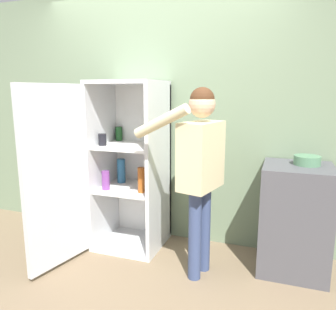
{
  "coord_description": "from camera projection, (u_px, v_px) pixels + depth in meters",
  "views": [
    {
      "loc": [
        1.21,
        -2.21,
        1.55
      ],
      "look_at": [
        0.2,
        0.63,
        0.96
      ],
      "focal_mm": 35.0,
      "sensor_mm": 36.0,
      "label": 1
    }
  ],
  "objects": [
    {
      "name": "bowl",
      "position": [
        307.0,
        160.0,
        2.75
      ],
      "size": [
        0.22,
        0.22,
        0.08
      ],
      "color": "#517F5B",
      "rests_on": "counter"
    },
    {
      "name": "person",
      "position": [
        200.0,
        160.0,
        2.64
      ],
      "size": [
        0.69,
        0.54,
        1.58
      ],
      "color": "#384770",
      "rests_on": "ground_plane"
    },
    {
      "name": "wall_back",
      "position": [
        161.0,
        118.0,
        3.4
      ],
      "size": [
        7.0,
        0.06,
        2.55
      ],
      "color": "gray",
      "rests_on": "ground_plane"
    },
    {
      "name": "refrigerator",
      "position": [
        118.0,
        167.0,
        3.18
      ],
      "size": [
        0.83,
        1.23,
        1.65
      ],
      "color": "silver",
      "rests_on": "ground_plane"
    },
    {
      "name": "ground_plane",
      "position": [
        120.0,
        279.0,
        2.74
      ],
      "size": [
        12.0,
        12.0,
        0.0
      ],
      "primitive_type": "plane",
      "color": "#7A664C"
    },
    {
      "name": "counter",
      "position": [
        295.0,
        219.0,
        2.82
      ],
      "size": [
        0.56,
        0.55,
        0.94
      ],
      "color": "#4C4C51",
      "rests_on": "ground_plane"
    }
  ]
}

